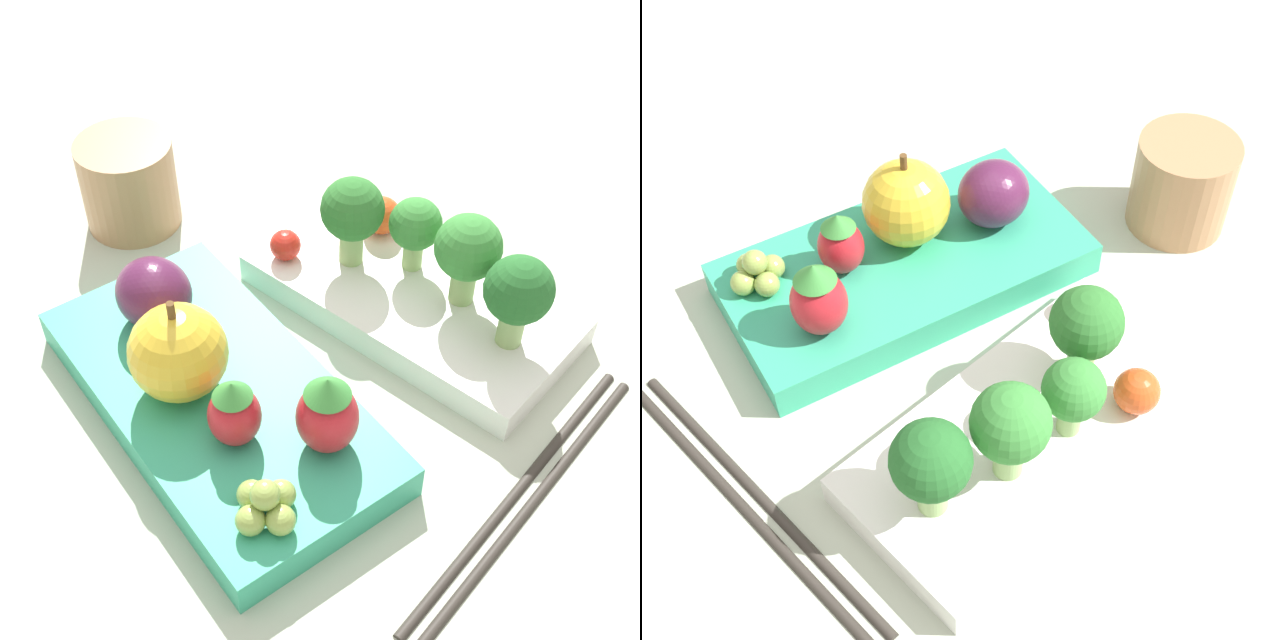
# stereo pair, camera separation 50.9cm
# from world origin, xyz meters

# --- Properties ---
(ground_plane) EXTENTS (4.00, 4.00, 0.00)m
(ground_plane) POSITION_xyz_m (0.00, 0.00, 0.00)
(ground_plane) COLOR #ADB7A3
(bento_box_savoury) EXTENTS (0.21, 0.11, 0.02)m
(bento_box_savoury) POSITION_xyz_m (0.01, 0.07, 0.01)
(bento_box_savoury) COLOR white
(bento_box_savoury) RESTS_ON ground_plane
(bento_box_fruit) EXTENTS (0.24, 0.15, 0.02)m
(bento_box_fruit) POSITION_xyz_m (-0.01, -0.07, 0.01)
(bento_box_fruit) COLOR #33A87F
(bento_box_fruit) RESTS_ON ground_plane
(broccoli_floret_0) EXTENTS (0.04, 0.04, 0.06)m
(broccoli_floret_0) POSITION_xyz_m (0.04, 0.08, 0.06)
(broccoli_floret_0) COLOR #93B770
(broccoli_floret_0) RESTS_ON bento_box_savoury
(broccoli_floret_1) EXTENTS (0.04, 0.04, 0.06)m
(broccoli_floret_1) POSITION_xyz_m (0.08, 0.07, 0.06)
(broccoli_floret_1) COLOR #93B770
(broccoli_floret_1) RESTS_ON bento_box_savoury
(broccoli_floret_2) EXTENTS (0.04, 0.04, 0.06)m
(broccoli_floret_2) POSITION_xyz_m (-0.03, 0.06, 0.06)
(broccoli_floret_2) COLOR #93B770
(broccoli_floret_2) RESTS_ON bento_box_savoury
(broccoli_floret_3) EXTENTS (0.03, 0.03, 0.05)m
(broccoli_floret_3) POSITION_xyz_m (0.00, 0.08, 0.05)
(broccoli_floret_3) COLOR #93B770
(broccoli_floret_3) RESTS_ON bento_box_savoury
(cherry_tomato_0) EXTENTS (0.03, 0.03, 0.03)m
(cherry_tomato_0) POSITION_xyz_m (-0.04, 0.09, 0.03)
(cherry_tomato_0) COLOR #DB4C1E
(cherry_tomato_0) RESTS_ON bento_box_savoury
(cherry_tomato_1) EXTENTS (0.02, 0.02, 0.02)m
(cherry_tomato_1) POSITION_xyz_m (-0.06, 0.03, 0.03)
(cherry_tomato_1) COLOR red
(cherry_tomato_1) RESTS_ON bento_box_savoury
(apple) EXTENTS (0.05, 0.05, 0.06)m
(apple) POSITION_xyz_m (-0.02, -0.09, 0.05)
(apple) COLOR gold
(apple) RESTS_ON bento_box_fruit
(strawberry_0) EXTENTS (0.03, 0.03, 0.04)m
(strawberry_0) POSITION_xyz_m (0.02, -0.09, 0.04)
(strawberry_0) COLOR red
(strawberry_0) RESTS_ON bento_box_fruit
(strawberry_1) EXTENTS (0.03, 0.03, 0.05)m
(strawberry_1) POSITION_xyz_m (0.06, -0.06, 0.05)
(strawberry_1) COLOR red
(strawberry_1) RESTS_ON bento_box_fruit
(plum) EXTENTS (0.05, 0.04, 0.04)m
(plum) POSITION_xyz_m (-0.08, -0.06, 0.04)
(plum) COLOR #511E42
(plum) RESTS_ON bento_box_fruit
(grape_cluster) EXTENTS (0.04, 0.04, 0.03)m
(grape_cluster) POSITION_xyz_m (0.07, -0.11, 0.03)
(grape_cluster) COLOR #8EA84C
(grape_cluster) RESTS_ON bento_box_fruit
(drinking_cup) EXTENTS (0.07, 0.07, 0.06)m
(drinking_cup) POSITION_xyz_m (-0.18, 0.00, 0.03)
(drinking_cup) COLOR tan
(drinking_cup) RESTS_ON ground_plane
(chopsticks_pair) EXTENTS (0.03, 0.21, 0.01)m
(chopsticks_pair) POSITION_xyz_m (0.15, 0.00, 0.00)
(chopsticks_pair) COLOR #332D28
(chopsticks_pair) RESTS_ON ground_plane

